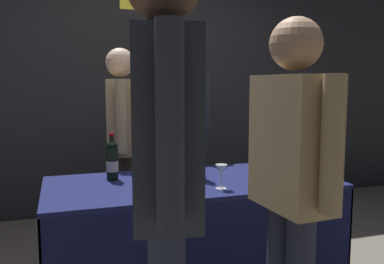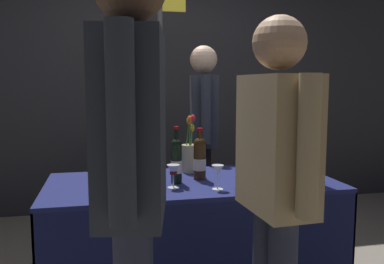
{
  "view_description": "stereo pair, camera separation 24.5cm",
  "coord_description": "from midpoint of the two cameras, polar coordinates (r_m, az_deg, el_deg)",
  "views": [
    {
      "loc": [
        -0.76,
        -2.32,
        1.32
      ],
      "look_at": [
        0.0,
        0.0,
        1.04
      ],
      "focal_mm": 37.98,
      "sensor_mm": 36.0,
      "label": 1
    },
    {
      "loc": [
        -0.52,
        -2.38,
        1.32
      ],
      "look_at": [
        0.0,
        0.0,
        1.04
      ],
      "focal_mm": 37.98,
      "sensor_mm": 36.0,
      "label": 2
    }
  ],
  "objects": [
    {
      "name": "display_bottle_4",
      "position": [
        2.64,
        14.56,
        -3.46
      ],
      "size": [
        0.07,
        0.07,
        0.32
      ],
      "color": "black",
      "rests_on": "tasting_table"
    },
    {
      "name": "flower_vase",
      "position": [
        2.72,
        2.26,
        -3.25
      ],
      "size": [
        0.11,
        0.11,
        0.39
      ],
      "color": "tan",
      "rests_on": "tasting_table"
    },
    {
      "name": "wine_glass_near_vendor",
      "position": [
        2.29,
        6.72,
        -5.53
      ],
      "size": [
        0.07,
        0.07,
        0.14
      ],
      "color": "silver",
      "rests_on": "tasting_table"
    },
    {
      "name": "back_partition",
      "position": [
        4.33,
        -3.86,
        6.53
      ],
      "size": [
        7.54,
        0.12,
        2.63
      ],
      "primitive_type": "cube",
      "color": "#2D2D33",
      "rests_on": "ground_plane"
    },
    {
      "name": "display_bottle_1",
      "position": [
        2.51,
        19.95,
        -3.97
      ],
      "size": [
        0.07,
        0.07,
        0.33
      ],
      "color": "black",
      "rests_on": "tasting_table"
    },
    {
      "name": "display_bottle_0",
      "position": [
        2.51,
        3.9,
        -3.62
      ],
      "size": [
        0.08,
        0.08,
        0.32
      ],
      "color": "#38230F",
      "rests_on": "tasting_table"
    },
    {
      "name": "display_bottle_2",
      "position": [
        2.41,
        0.7,
        -3.98
      ],
      "size": [
        0.07,
        0.07,
        0.34
      ],
      "color": "black",
      "rests_on": "tasting_table"
    },
    {
      "name": "booth_signpost",
      "position": [
        3.58,
        -2.47,
        6.57
      ],
      "size": [
        0.45,
        0.04,
        2.17
      ],
      "color": "#47474C",
      "rests_on": "ground_plane"
    },
    {
      "name": "taster_foreground_right",
      "position": [
        1.76,
        15.71,
        -5.84
      ],
      "size": [
        0.23,
        0.55,
        1.6
      ],
      "rotation": [
        0.0,
        0.0,
        1.63
      ],
      "color": "#2D3347",
      "rests_on": "ground_plane"
    },
    {
      "name": "vendor_presenter",
      "position": [
        3.2,
        -6.34,
        0.17
      ],
      "size": [
        0.27,
        0.63,
        1.6
      ],
      "rotation": [
        0.0,
        0.0,
        -1.71
      ],
      "color": "#4C4233",
      "rests_on": "ground_plane"
    },
    {
      "name": "taster_foreground_left",
      "position": [
        1.37,
        -3.3,
        -4.3
      ],
      "size": [
        0.28,
        0.56,
        1.76
      ],
      "rotation": [
        0.0,
        0.0,
        1.38
      ],
      "color": "#2D3347",
      "rests_on": "ground_plane"
    },
    {
      "name": "tasting_table",
      "position": [
        2.56,
        2.79,
        -11.59
      ],
      "size": [
        1.75,
        0.79,
        0.74
      ],
      "color": "#191E51",
      "rests_on": "ground_plane"
    },
    {
      "name": "display_bottle_3",
      "position": [
        2.85,
        16.73,
        -2.56
      ],
      "size": [
        0.07,
        0.07,
        0.34
      ],
      "color": "black",
      "rests_on": "tasting_table"
    },
    {
      "name": "wine_glass_mid",
      "position": [
        2.31,
        0.41,
        -5.52
      ],
      "size": [
        0.07,
        0.07,
        0.13
      ],
      "color": "silver",
      "rests_on": "tasting_table"
    },
    {
      "name": "vendor_assistant",
      "position": [
        3.38,
        3.68,
        0.84
      ],
      "size": [
        0.27,
        0.56,
        1.64
      ],
      "rotation": [
        0.0,
        0.0,
        -1.73
      ],
      "color": "black",
      "rests_on": "ground_plane"
    },
    {
      "name": "wine_glass_near_taster",
      "position": [
        2.71,
        12.5,
        -4.14
      ],
      "size": [
        0.07,
        0.07,
        0.12
      ],
      "color": "silver",
      "rests_on": "tasting_table"
    },
    {
      "name": "featured_wine_bottle",
      "position": [
        2.57,
        -8.18,
        -3.72
      ],
      "size": [
        0.07,
        0.07,
        0.29
      ],
      "color": "black",
      "rests_on": "tasting_table"
    }
  ]
}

